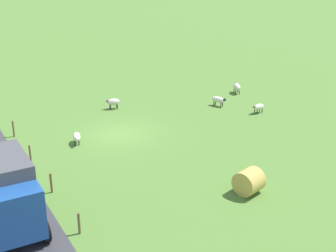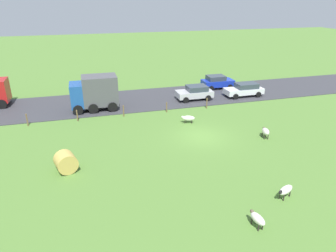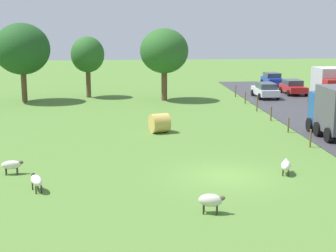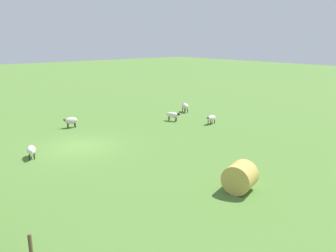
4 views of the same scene
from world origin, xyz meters
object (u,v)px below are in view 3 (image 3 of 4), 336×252
hay_bale_0 (160,123)px  sheep_2 (286,165)px  sheep_4 (211,200)px  sheep_1 (12,165)px  tree_1 (164,51)px  car_0 (272,79)px  car_3 (265,90)px  sheep_3 (36,180)px  tree_3 (88,55)px  tree_0 (22,49)px  car_5 (293,87)px  truck_1 (331,88)px

hay_bale_0 → sheep_2: bearing=-61.5°
hay_bale_0 → sheep_4: bearing=-86.3°
sheep_1 → tree_1: size_ratio=0.16×
sheep_1 → hay_bale_0: hay_bale_0 is taller
sheep_1 → car_0: size_ratio=0.30×
hay_bale_0 → car_3: car_3 is taller
sheep_1 → sheep_3: 3.28m
sheep_4 → car_3: bearing=70.7°
car_0 → tree_3: bearing=-160.9°
tree_0 → car_5: size_ratio=1.80×
hay_bale_0 → car_5: car_5 is taller
hay_bale_0 → truck_1: 17.63m
sheep_2 → tree_0: bearing=124.8°
sheep_4 → tree_3: size_ratio=0.18×
tree_1 → sheep_2: bearing=-80.6°
truck_1 → car_0: truck_1 is taller
sheep_3 → car_5: car_5 is taller
tree_0 → car_3: size_ratio=1.71×
sheep_2 → tree_0: 31.36m
tree_0 → tree_3: size_ratio=1.22×
tree_0 → tree_3: (5.96, 2.55, -0.74)m
tree_3 → car_5: bearing=0.2°
tree_1 → tree_3: (-7.55, 2.73, -0.48)m
sheep_4 → truck_1: bearing=58.3°
sheep_2 → hay_bale_0: (-5.70, 10.51, 0.20)m
sheep_1 → sheep_3: size_ratio=0.87×
sheep_2 → tree_3: (-11.76, 28.02, 3.85)m
hay_bale_0 → sheep_3: bearing=-118.1°
tree_1 → car_0: 17.57m
hay_bale_0 → car_3: bearing=52.4°
sheep_1 → sheep_2: size_ratio=0.89×
sheep_2 → tree_3: 30.63m
sheep_2 → car_5: car_5 is taller
tree_3 → truck_1: tree_3 is taller
tree_3 → car_0: tree_3 is taller
sheep_3 → car_0: 42.97m
tree_1 → tree_0: bearing=179.2°
truck_1 → car_3: bearing=118.3°
truck_1 → car_0: bearing=91.0°
sheep_1 → sheep_4: bearing=-34.1°
tree_0 → sheep_3: bearing=-78.4°
sheep_3 → tree_0: size_ratio=0.17×
tree_3 → sheep_4: bearing=-77.9°
sheep_4 → tree_1: tree_1 is taller
sheep_2 → sheep_3: size_ratio=0.98×
tree_0 → truck_1: tree_0 is taller
tree_1 → car_0: tree_1 is taller
sheep_3 → car_5: size_ratio=0.31×
sheep_1 → tree_3: tree_3 is taller
sheep_3 → truck_1: (22.06, 20.27, 1.39)m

